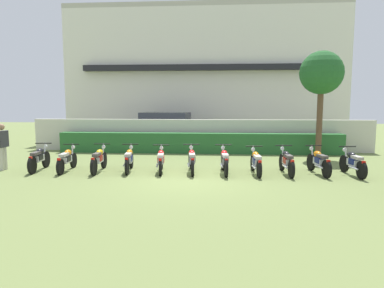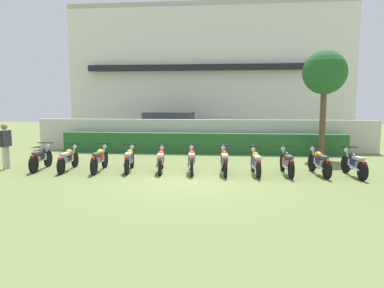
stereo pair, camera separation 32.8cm
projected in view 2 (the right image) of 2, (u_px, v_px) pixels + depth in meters
name	position (u px, v px, depth m)	size (l,w,h in m)	color
ground	(187.00, 180.00, 11.27)	(60.00, 60.00, 0.00)	olive
building	(210.00, 76.00, 24.92)	(18.11, 6.50, 8.70)	silver
compound_wall	(202.00, 135.00, 17.78)	(17.20, 0.30, 1.61)	beige
hedge_row	(201.00, 143.00, 17.13)	(13.76, 0.70, 0.99)	#28602D
parked_car	(171.00, 129.00, 20.27)	(4.69, 2.53, 1.89)	black
tree_near_inspector	(325.00, 74.00, 15.39)	(1.92, 1.92, 4.75)	brown
motorcycle_in_row_0	(41.00, 158.00, 12.88)	(0.60, 1.87, 0.97)	black
motorcycle_in_row_1	(68.00, 159.00, 12.75)	(0.60, 1.92, 0.94)	black
motorcycle_in_row_2	(99.00, 159.00, 12.63)	(0.60, 1.96, 0.96)	black
motorcycle_in_row_3	(129.00, 159.00, 12.66)	(0.60, 1.85, 0.95)	black
motorcycle_in_row_4	(161.00, 160.00, 12.53)	(0.60, 1.80, 0.94)	black
motorcycle_in_row_5	(192.00, 160.00, 12.41)	(0.60, 1.91, 0.96)	black
motorcycle_in_row_6	(224.00, 161.00, 12.21)	(0.60, 1.91, 0.98)	black
motorcycle_in_row_7	(256.00, 162.00, 12.06)	(0.60, 1.81, 0.94)	black
motorcycle_in_row_8	(287.00, 162.00, 12.05)	(0.60, 1.94, 0.96)	black
motorcycle_in_row_9	(319.00, 162.00, 12.01)	(0.60, 1.90, 0.96)	black
motorcycle_in_row_10	(354.00, 163.00, 11.74)	(0.60, 1.83, 0.96)	black
inspector_person	(5.00, 142.00, 12.99)	(0.23, 0.68, 1.71)	beige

